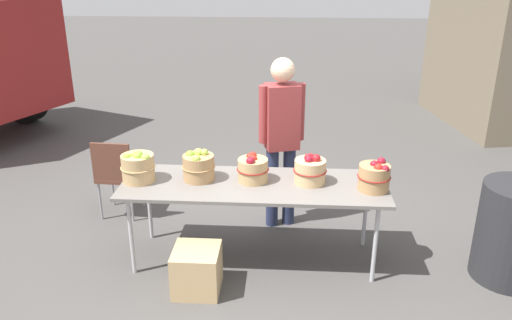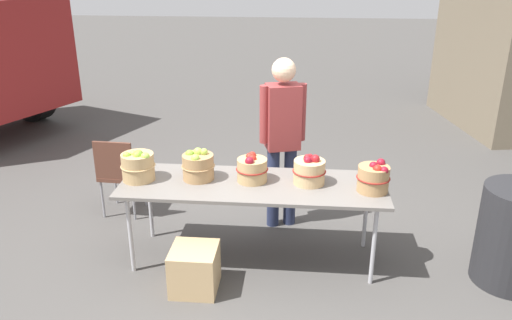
# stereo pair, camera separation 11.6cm
# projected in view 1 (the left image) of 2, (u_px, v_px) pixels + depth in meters

# --- Properties ---
(ground_plane) EXTENTS (40.00, 40.00, 0.00)m
(ground_plane) POSITION_uv_depth(u_px,v_px,m) (254.00, 258.00, 4.73)
(ground_plane) COLOR #474442
(market_table) EXTENTS (2.30, 0.76, 0.75)m
(market_table) POSITION_uv_depth(u_px,v_px,m) (254.00, 188.00, 4.46)
(market_table) COLOR slate
(market_table) RESTS_ON ground
(apple_basket_green_0) EXTENTS (0.30, 0.30, 0.29)m
(apple_basket_green_0) POSITION_uv_depth(u_px,v_px,m) (138.00, 167.00, 4.45)
(apple_basket_green_0) COLOR tan
(apple_basket_green_0) RESTS_ON market_table
(apple_basket_green_1) EXTENTS (0.29, 0.29, 0.28)m
(apple_basket_green_1) POSITION_uv_depth(u_px,v_px,m) (198.00, 166.00, 4.49)
(apple_basket_green_1) COLOR #A87F51
(apple_basket_green_1) RESTS_ON market_table
(apple_basket_red_0) EXTENTS (0.28, 0.28, 0.25)m
(apple_basket_red_0) POSITION_uv_depth(u_px,v_px,m) (253.00, 169.00, 4.46)
(apple_basket_red_0) COLOR tan
(apple_basket_red_0) RESTS_ON market_table
(apple_basket_red_1) EXTENTS (0.29, 0.29, 0.27)m
(apple_basket_red_1) POSITION_uv_depth(u_px,v_px,m) (310.00, 170.00, 4.42)
(apple_basket_red_1) COLOR tan
(apple_basket_red_1) RESTS_ON market_table
(apple_basket_red_2) EXTENTS (0.28, 0.28, 0.27)m
(apple_basket_red_2) POSITION_uv_depth(u_px,v_px,m) (374.00, 177.00, 4.29)
(apple_basket_red_2) COLOR #A87F51
(apple_basket_red_2) RESTS_ON market_table
(vendor_adult) EXTENTS (0.44, 0.31, 1.72)m
(vendor_adult) POSITION_uv_depth(u_px,v_px,m) (282.00, 131.00, 4.96)
(vendor_adult) COLOR #262D4C
(vendor_adult) RESTS_ON ground
(folding_chair) EXTENTS (0.42, 0.42, 0.86)m
(folding_chair) POSITION_uv_depth(u_px,v_px,m) (117.00, 172.00, 5.31)
(folding_chair) COLOR brown
(folding_chair) RESTS_ON ground
(produce_crate) EXTENTS (0.38, 0.38, 0.38)m
(produce_crate) POSITION_uv_depth(u_px,v_px,m) (197.00, 270.00, 4.21)
(produce_crate) COLOR tan
(produce_crate) RESTS_ON ground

